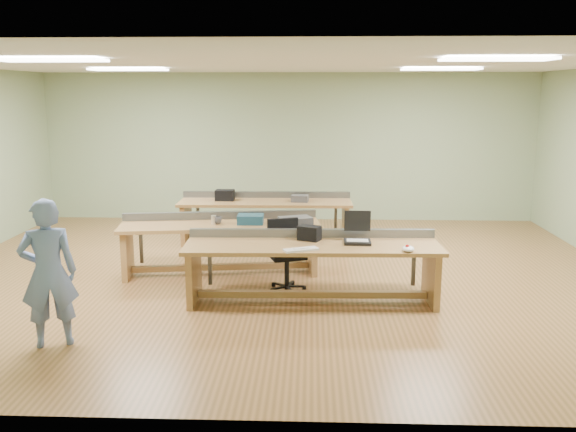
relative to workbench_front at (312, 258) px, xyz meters
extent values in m
plane|color=#906036|center=(-0.48, 1.08, -0.56)|extent=(10.00, 10.00, 0.00)
plane|color=silver|center=(-0.48, 1.08, 2.44)|extent=(10.00, 10.00, 0.00)
cube|color=gray|center=(-0.48, 5.08, 0.94)|extent=(10.00, 0.04, 3.00)
cube|color=gray|center=(-0.48, -2.92, 0.94)|extent=(10.00, 0.04, 3.00)
cube|color=white|center=(-2.98, -0.42, 2.41)|extent=(1.20, 0.50, 0.03)
cube|color=white|center=(-2.98, 2.58, 2.41)|extent=(1.20, 0.50, 0.03)
cube|color=white|center=(2.02, -0.42, 2.41)|extent=(1.20, 0.50, 0.03)
cube|color=white|center=(2.02, 2.58, 2.41)|extent=(1.20, 0.50, 0.03)
cube|color=#9E7543|center=(0.00, -0.04, 0.16)|extent=(3.21, 0.93, 0.05)
cube|color=#9E7543|center=(-1.49, -0.08, -0.21)|extent=(0.10, 0.75, 0.70)
cube|color=#9E7543|center=(1.50, 0.00, -0.21)|extent=(0.10, 0.75, 0.70)
cube|color=#9E7543|center=(0.00, -0.04, -0.46)|extent=(2.89, 0.17, 0.08)
cube|color=#575A5F|center=(-0.01, 0.35, 0.24)|extent=(3.19, 0.16, 0.11)
cube|color=#9E7543|center=(-1.33, 1.13, 0.16)|extent=(2.95, 1.15, 0.05)
cube|color=#9E7543|center=(-2.65, 0.95, -0.21)|extent=(0.17, 0.67, 0.70)
cube|color=#9E7543|center=(-0.01, 1.32, -0.21)|extent=(0.17, 0.67, 0.70)
cube|color=#9E7543|center=(-1.33, 1.13, -0.46)|extent=(2.56, 0.45, 0.08)
cube|color=#575A5F|center=(-1.38, 1.47, 0.24)|extent=(2.86, 0.47, 0.11)
cube|color=#9E7543|center=(-0.82, 3.00, 0.16)|extent=(3.01, 0.84, 0.05)
cube|color=#9E7543|center=(-2.22, 2.98, -0.21)|extent=(0.09, 0.70, 0.70)
cube|color=#9E7543|center=(0.58, 3.02, -0.21)|extent=(0.09, 0.70, 0.70)
cube|color=#9E7543|center=(-0.82, 3.00, -0.46)|extent=(2.70, 0.14, 0.08)
cube|color=#575A5F|center=(-0.82, 3.36, 0.24)|extent=(3.00, 0.12, 0.11)
imported|color=slate|center=(-2.72, -1.48, 0.22)|extent=(0.67, 0.56, 1.57)
cube|color=black|center=(0.56, 0.03, 0.20)|extent=(0.34, 0.28, 0.04)
cube|color=black|center=(0.57, 0.16, 0.45)|extent=(0.33, 0.03, 0.26)
cube|color=beige|center=(-0.14, -0.34, 0.20)|extent=(0.44, 0.30, 0.02)
ellipsoid|color=white|center=(1.14, -0.35, 0.22)|extent=(0.16, 0.18, 0.07)
cube|color=black|center=(-0.04, 0.18, 0.28)|extent=(0.32, 0.27, 0.19)
cylinder|color=black|center=(-0.34, 0.41, -0.33)|extent=(0.06, 0.06, 0.47)
cube|color=black|center=(-0.34, 0.41, -0.08)|extent=(0.56, 0.56, 0.06)
cube|color=black|center=(-0.40, 0.61, 0.18)|extent=(0.42, 0.18, 0.40)
cylinder|color=black|center=(-0.34, 0.41, -0.53)|extent=(0.64, 0.64, 0.06)
cube|color=#163949|center=(-0.89, 1.15, 0.25)|extent=(0.37, 0.28, 0.13)
cube|color=#3C3B3E|center=(-0.24, 1.05, 0.25)|extent=(0.52, 0.42, 0.12)
imported|color=#3C3B3E|center=(-1.37, 1.12, 0.24)|extent=(0.17, 0.17, 0.11)
cylinder|color=silver|center=(-1.42, 1.08, 0.25)|extent=(0.09, 0.09, 0.13)
cube|color=black|center=(-1.53, 3.05, 0.28)|extent=(0.33, 0.24, 0.18)
cube|color=#3C3B3E|center=(-0.22, 2.96, 0.24)|extent=(0.31, 0.24, 0.12)
camera|label=1|loc=(-0.02, -7.41, 2.05)|focal=38.00mm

